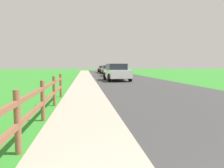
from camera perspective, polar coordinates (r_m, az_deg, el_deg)
The scene contains 9 objects.
ground_plane at distance 25.01m, azimuth -5.10°, elevation 1.68°, with size 120.00×120.00×0.00m, color #308229.
road_asphalt at distance 27.36m, azimuth 2.07°, elevation 1.99°, with size 7.00×66.00×0.01m, color #393939.
curb_concrete at distance 27.07m, azimuth -11.64°, elevation 1.86°, with size 6.00×66.00×0.01m, color tan.
grass_verge at distance 27.22m, azimuth -14.79°, elevation 1.82°, with size 5.00×66.00×0.00m, color #308229.
rail_fence at distance 4.85m, azimuth -20.54°, elevation -5.38°, with size 0.11×10.76×1.08m.
parked_suv_white at distance 20.49m, azimuth 1.23°, elevation 3.22°, with size 2.30×4.96×1.62m.
parked_car_blue at distance 28.19m, azimuth 0.36°, elevation 3.71°, with size 2.28×4.92×1.58m.
parked_car_silver at distance 36.50m, azimuth -1.31°, elevation 3.95°, with size 2.25×5.03×1.44m.
parked_car_red at distance 43.55m, azimuth -2.36°, elevation 4.07°, with size 2.19×4.52×1.37m.
Camera 1 is at (-0.99, 0.05, 1.48)m, focal length 33.92 mm.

